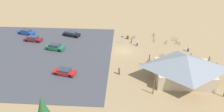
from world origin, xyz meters
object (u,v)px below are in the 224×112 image
object	(u,v)px
trash_bin	(128,37)
bicycle_blue_edge_north	(162,56)
bicycle_silver_trailside	(209,61)
visitor_by_pavilion	(119,70)
bicycle_purple_by_bin	(190,56)
car_black_near_entry	(71,34)
bicycle_red_lone_east	(133,38)
bicycle_orange_yard_right	(216,65)
car_green_by_curb	(55,47)
bicycle_black_lone_west	(177,43)
bicycle_black_near_sign	(154,35)
visitor_crossing_yard	(137,42)
bike_pavilion	(185,67)
bicycle_yellow_near_porch	(174,39)
bicycle_teal_front_row	(154,40)
bicycle_green_mid_cluster	(131,42)
bicycle_red_back_row	(148,61)
car_red_back_corner	(64,72)
car_maroon_mid_lot	(33,39)
visitor_at_bikes	(189,48)
car_blue_end_stall	(26,32)
lot_sign	(122,38)
bicycle_white_edge_south	(166,42)

from	to	relation	value
trash_bin	bicycle_blue_edge_north	xyz separation A→B (m)	(-7.76, 9.66, -0.06)
bicycle_silver_trailside	visitor_by_pavilion	world-z (taller)	visitor_by_pavilion
bicycle_purple_by_bin	car_black_near_entry	size ratio (longest dim) A/B	0.30
bicycle_red_lone_east	car_black_near_entry	world-z (taller)	car_black_near_entry
bicycle_red_lone_east	bicycle_orange_yard_right	world-z (taller)	bicycle_red_lone_east
car_green_by_curb	car_black_near_entry	bearing A→B (deg)	-105.50
car_black_near_entry	bicycle_black_lone_west	bearing A→B (deg)	173.42
bicycle_silver_trailside	trash_bin	bearing A→B (deg)	-31.57
bicycle_black_near_sign	visitor_crossing_yard	bearing A→B (deg)	50.96
bike_pavilion	bicycle_yellow_near_porch	bearing A→B (deg)	-95.54
trash_bin	bicycle_teal_front_row	size ratio (longest dim) A/B	0.53
bicycle_purple_by_bin	bicycle_green_mid_cluster	distance (m)	14.93
bicycle_blue_edge_north	bicycle_red_back_row	bearing A→B (deg)	35.57
car_green_by_curb	visitor_crossing_yard	size ratio (longest dim) A/B	2.79
visitor_crossing_yard	bicycle_silver_trailside	bearing A→B (deg)	155.22
trash_bin	visitor_by_pavilion	world-z (taller)	visitor_by_pavilion
bicycle_silver_trailside	bicycle_black_lone_west	distance (m)	10.09
bicycle_black_near_sign	car_red_back_corner	size ratio (longest dim) A/B	0.36
car_red_back_corner	bicycle_silver_trailside	bearing A→B (deg)	-167.94
bicycle_blue_edge_north	visitor_crossing_yard	distance (m)	7.92
trash_bin	bicycle_blue_edge_north	world-z (taller)	bicycle_blue_edge_north
car_maroon_mid_lot	visitor_at_bikes	xyz separation A→B (m)	(-39.46, 3.20, 0.19)
bicycle_black_near_sign	bicycle_red_back_row	size ratio (longest dim) A/B	1.22
bicycle_orange_yard_right	visitor_at_bikes	bearing A→B (deg)	-57.97
bicycle_black_near_sign	bicycle_green_mid_cluster	world-z (taller)	bicycle_black_near_sign
bicycle_black_near_sign	car_maroon_mid_lot	xyz separation A→B (m)	(32.08, 5.03, 0.36)
bicycle_black_lone_west	car_green_by_curb	world-z (taller)	car_green_by_curb
car_blue_end_stall	visitor_crossing_yard	world-z (taller)	visitor_crossing_yard
car_maroon_mid_lot	visitor_by_pavilion	xyz separation A→B (m)	(-23.15, 13.88, 0.17)
bicycle_orange_yard_right	bicycle_red_back_row	xyz separation A→B (m)	(14.19, -0.92, -0.03)
bicycle_purple_by_bin	car_blue_end_stall	xyz separation A→B (m)	(42.90, -10.41, 0.30)
bicycle_red_back_row	bicycle_green_mid_cluster	bearing A→B (deg)	-69.46
trash_bin	bicycle_orange_yard_right	world-z (taller)	trash_bin
bicycle_teal_front_row	car_black_near_entry	bearing A→B (deg)	-4.40
bicycle_yellow_near_porch	car_green_by_curb	distance (m)	30.95
bicycle_blue_edge_north	bicycle_red_lone_east	bearing A→B (deg)	-57.00
bicycle_blue_edge_north	bicycle_teal_front_row	world-z (taller)	bicycle_blue_edge_north
trash_bin	bicycle_blue_edge_north	distance (m)	12.39
trash_bin	bicycle_yellow_near_porch	distance (m)	12.37
lot_sign	bicycle_purple_by_bin	size ratio (longest dim) A/B	1.46
bicycle_black_near_sign	bicycle_white_edge_south	size ratio (longest dim) A/B	1.12
bicycle_orange_yard_right	bicycle_yellow_near_porch	xyz separation A→B (m)	(6.38, -12.65, 0.01)
bicycle_red_lone_east	car_blue_end_stall	size ratio (longest dim) A/B	0.27
car_black_near_entry	car_maroon_mid_lot	bearing A→B (deg)	22.06
bicycle_blue_edge_north	bicycle_orange_yard_right	distance (m)	11.45
car_green_by_curb	car_maroon_mid_lot	distance (m)	8.32
bicycle_teal_front_row	bicycle_green_mid_cluster	bearing A→B (deg)	13.77
car_green_by_curb	car_maroon_mid_lot	bearing A→B (deg)	-31.08
bicycle_teal_front_row	visitor_by_pavilion	size ratio (longest dim) A/B	0.98
bicycle_silver_trailside	visitor_at_bikes	distance (m)	5.97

